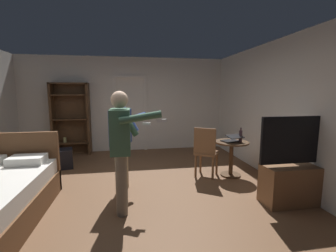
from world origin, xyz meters
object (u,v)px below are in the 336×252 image
Objects in this scene: tv_flatscreen at (295,177)px; person_striped_shirt at (122,137)px; side_table at (231,153)px; bottle_on_table at (241,136)px; person_blue_shirt at (122,143)px; wooden_chair at (206,150)px; suitcase_dark at (60,159)px; bookshelf at (71,116)px; laptop at (232,139)px.

person_striped_shirt is at bearing 160.64° from tv_flatscreen.
tv_flatscreen reaches higher than side_table.
person_blue_shirt reaches higher than bottle_on_table.
wooden_chair is at bearing 126.97° from tv_flatscreen.
person_striped_shirt is at bearing -170.42° from side_table.
suitcase_dark is (-1.42, 2.09, -0.77)m from person_blue_shirt.
bookshelf reaches higher than suitcase_dark.
bookshelf is 4.36m from bottle_on_table.
laptop is at bearing -6.58° from wooden_chair.
laptop is 2.13m from person_striped_shirt.
laptop is 3.71m from suitcase_dark.
suitcase_dark is (-3.95, 2.31, -0.20)m from tv_flatscreen.
side_table is 0.43× the size of person_striped_shirt.
person_striped_shirt reaches higher than wooden_chair.
laptop is at bearing 8.55° from person_striped_shirt.
bottle_on_table is 0.17× the size of person_blue_shirt.
person_blue_shirt is at bearing -66.91° from bookshelf.
person_blue_shirt is at bearing -153.77° from side_table.
bookshelf reaches higher than person_striped_shirt.
bookshelf is at bearing 147.02° from bottle_on_table.
bookshelf reaches higher than tv_flatscreen.
suitcase_dark is at bearing 160.83° from wooden_chair.
side_table is at bearing -1.88° from wooden_chair.
person_blue_shirt is (-1.57, -1.05, 0.44)m from wooden_chair.
person_blue_shirt is at bearing -156.93° from bottle_on_table.
bottle_on_table is at bearing 103.86° from tv_flatscreen.
side_table is 2.39m from person_blue_shirt.
tv_flatscreen is 2.75m from person_striped_shirt.
bottle_on_table is at bearing -30.52° from suitcase_dark.
person_striped_shirt is at bearing -62.19° from bookshelf.
bookshelf is 1.19× the size of person_striped_shirt.
side_table is 0.38m from bottle_on_table.
tv_flatscreen is at bearing -43.58° from suitcase_dark.
person_striped_shirt reaches higher than side_table.
bookshelf is at bearing 76.58° from suitcase_dark.
bookshelf is 1.48m from suitcase_dark.
tv_flatscreen reaches higher than laptop.
bottle_on_table is at bearing -32.98° from bookshelf.
suitcase_dark is at bearing 162.58° from laptop.
tv_flatscreen is 4.66× the size of bottle_on_table.
tv_flatscreen reaches higher than suitcase_dark.
side_table is 0.28m from laptop.
side_table is at bearing 66.82° from laptop.
laptop is 1.43× the size of bottle_on_table.
tv_flatscreen reaches higher than wooden_chair.
laptop is at bearing -113.18° from side_table.
person_striped_shirt is at bearing 91.72° from person_blue_shirt.
laptop is 0.24× the size of person_blue_shirt.
person_blue_shirt is at bearing -154.50° from laptop.
bookshelf is 1.14× the size of person_blue_shirt.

